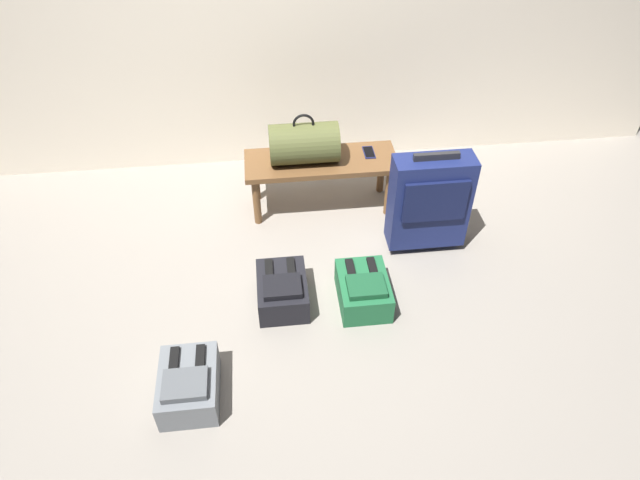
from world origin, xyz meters
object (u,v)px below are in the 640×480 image
object	(u,v)px
backpack_dark	(282,290)
backpack_grey	(189,385)
cell_phone	(369,152)
suitcase_upright_navy	(429,201)
duffel_bag_olive	(304,143)
backpack_green	(363,290)
bench	(321,167)

from	to	relation	value
backpack_dark	backpack_grey	bearing A→B (deg)	-130.27
backpack_dark	cell_phone	bearing A→B (deg)	54.40
suitcase_upright_navy	duffel_bag_olive	bearing A→B (deg)	145.80
duffel_bag_olive	cell_phone	bearing A→B (deg)	5.35
duffel_bag_olive	cell_phone	xyz separation A→B (m)	(0.43, 0.04, -0.13)
backpack_dark	backpack_green	bearing A→B (deg)	-6.05
suitcase_upright_navy	backpack_grey	xyz separation A→B (m)	(-1.41, -0.96, -0.26)
backpack_green	suitcase_upright_navy	bearing A→B (deg)	42.93
cell_phone	backpack_green	distance (m)	1.02
duffel_bag_olive	suitcase_upright_navy	world-z (taller)	duffel_bag_olive
bench	cell_phone	bearing A→B (deg)	7.17
suitcase_upright_navy	backpack_dark	xyz separation A→B (m)	(-0.93, -0.38, -0.26)
bench	backpack_green	bearing A→B (deg)	-81.48
backpack_green	backpack_dark	bearing A→B (deg)	173.95
backpack_grey	backpack_green	bearing A→B (deg)	28.98
backpack_green	backpack_dark	xyz separation A→B (m)	(-0.46, 0.05, 0.00)
cell_phone	suitcase_upright_navy	world-z (taller)	suitcase_upright_navy
backpack_dark	backpack_grey	distance (m)	0.75
duffel_bag_olive	backpack_grey	bearing A→B (deg)	-115.99
bench	backpack_grey	xyz separation A→B (m)	(-0.81, -1.44, -0.23)
cell_phone	suitcase_upright_navy	size ratio (longest dim) A/B	0.21
backpack_green	backpack_grey	bearing A→B (deg)	-151.02
backpack_green	bench	bearing A→B (deg)	98.52
backpack_green	backpack_dark	distance (m)	0.47
duffel_bag_olive	backpack_dark	bearing A→B (deg)	-103.95
bench	duffel_bag_olive	distance (m)	0.22
backpack_dark	backpack_grey	size ratio (longest dim) A/B	1.00
backpack_dark	bench	bearing A→B (deg)	69.38
duffel_bag_olive	suitcase_upright_navy	distance (m)	0.87
duffel_bag_olive	bench	bearing A→B (deg)	0.00
duffel_bag_olive	backpack_dark	size ratio (longest dim) A/B	1.16
duffel_bag_olive	backpack_green	bearing A→B (deg)	-74.85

